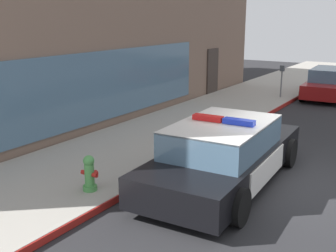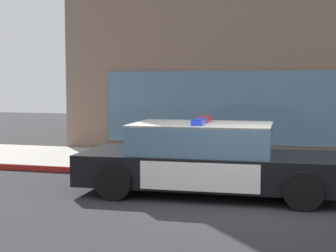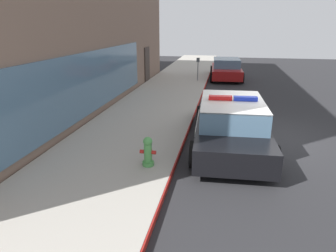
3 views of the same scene
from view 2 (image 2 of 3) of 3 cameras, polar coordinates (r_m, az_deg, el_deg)
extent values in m
plane|color=#262628|center=(8.89, 9.52, -9.31)|extent=(48.00, 48.00, 0.00)
cube|color=#A39E93|center=(12.95, 11.54, -4.52)|extent=(48.00, 3.50, 0.15)
cube|color=maroon|center=(11.22, 10.87, -5.96)|extent=(28.80, 0.04, 0.14)
cube|color=slate|center=(14.54, 13.85, 1.91)|extent=(10.97, 0.08, 2.10)
cube|color=black|center=(9.98, 4.97, -4.76)|extent=(5.20, 2.12, 0.60)
cube|color=silver|center=(9.86, 14.48, -4.04)|extent=(1.82, 1.93, 0.05)
cube|color=silver|center=(10.36, -4.90, -3.48)|extent=(1.52, 1.91, 0.05)
cube|color=silver|center=(10.93, 5.16, -3.92)|extent=(2.15, 0.13, 0.51)
cube|color=silver|center=(9.07, 3.47, -5.73)|extent=(2.15, 0.13, 0.51)
cube|color=yellow|center=(10.95, 5.17, -3.90)|extent=(0.22, 0.02, 0.26)
cube|color=slate|center=(9.93, 3.83, -1.47)|extent=(2.74, 1.82, 0.60)
cube|color=silver|center=(9.90, 3.84, 0.19)|extent=(2.74, 1.82, 0.04)
cube|color=red|center=(10.23, 4.15, 0.79)|extent=(0.23, 0.65, 0.11)
cube|color=blue|center=(9.56, 3.51, 0.51)|extent=(0.23, 0.65, 0.11)
cylinder|color=black|center=(10.85, 14.60, -4.98)|extent=(0.69, 0.25, 0.68)
cylinder|color=black|center=(8.99, 14.90, -7.01)|extent=(0.69, 0.25, 0.68)
cylinder|color=black|center=(11.27, -2.91, -4.46)|extent=(0.69, 0.25, 0.68)
cylinder|color=black|center=(9.50, -6.07, -6.24)|extent=(0.69, 0.25, 0.68)
cylinder|color=#4C994C|center=(12.42, -3.16, -4.24)|extent=(0.28, 0.28, 0.10)
cylinder|color=#4C994C|center=(12.38, -3.17, -2.99)|extent=(0.19, 0.19, 0.45)
sphere|color=#4C994C|center=(12.34, -3.18, -1.65)|extent=(0.22, 0.22, 0.22)
cylinder|color=#B21E19|center=(12.33, -3.18, -1.29)|extent=(0.06, 0.06, 0.05)
cylinder|color=#B21E19|center=(12.24, -3.39, -2.97)|extent=(0.09, 0.10, 0.09)
cylinder|color=#B21E19|center=(12.51, -2.96, -2.80)|extent=(0.09, 0.10, 0.09)
cylinder|color=#B21E19|center=(12.33, -2.51, -3.09)|extent=(0.10, 0.12, 0.12)
camera|label=1|loc=(11.57, -42.59, 10.28)|focal=45.23mm
camera|label=3|loc=(14.41, -31.07, 9.07)|focal=32.49mm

